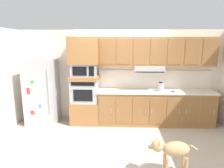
# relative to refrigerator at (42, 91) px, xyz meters

# --- Properties ---
(ground_plane) EXTENTS (9.60, 9.60, 0.00)m
(ground_plane) POSITION_rel_refrigerator_xyz_m (2.06, -0.68, -0.88)
(ground_plane) COLOR #B2A899
(back_kitchen_wall) EXTENTS (6.20, 0.12, 2.50)m
(back_kitchen_wall) POSITION_rel_refrigerator_xyz_m (2.06, 0.43, 0.37)
(back_kitchen_wall) COLOR silver
(back_kitchen_wall) RESTS_ON ground
(refrigerator) EXTENTS (0.76, 0.73, 1.76)m
(refrigerator) POSITION_rel_refrigerator_xyz_m (0.00, 0.00, 0.00)
(refrigerator) COLOR #ADADB2
(refrigerator) RESTS_ON ground
(oven_base_cabinet) EXTENTS (0.74, 0.62, 0.60)m
(oven_base_cabinet) POSITION_rel_refrigerator_xyz_m (1.14, 0.07, -0.58)
(oven_base_cabinet) COLOR #996638
(oven_base_cabinet) RESTS_ON ground
(built_in_oven) EXTENTS (0.70, 0.62, 0.60)m
(built_in_oven) POSITION_rel_refrigerator_xyz_m (1.14, 0.07, 0.02)
(built_in_oven) COLOR #A8AAAF
(built_in_oven) RESTS_ON oven_base_cabinet
(appliance_mid_shelf) EXTENTS (0.74, 0.62, 0.10)m
(appliance_mid_shelf) POSITION_rel_refrigerator_xyz_m (1.14, 0.07, 0.37)
(appliance_mid_shelf) COLOR #996638
(appliance_mid_shelf) RESTS_ON built_in_oven
(microwave) EXTENTS (0.64, 0.54, 0.32)m
(microwave) POSITION_rel_refrigerator_xyz_m (1.14, 0.07, 0.58)
(microwave) COLOR #A8AAAF
(microwave) RESTS_ON appliance_mid_shelf
(appliance_upper_cabinet) EXTENTS (0.74, 0.62, 0.68)m
(appliance_upper_cabinet) POSITION_rel_refrigerator_xyz_m (1.14, 0.07, 1.08)
(appliance_upper_cabinet) COLOR #996638
(appliance_upper_cabinet) RESTS_ON microwave
(lower_cabinet_run) EXTENTS (3.02, 0.63, 0.88)m
(lower_cabinet_run) POSITION_rel_refrigerator_xyz_m (3.02, 0.07, -0.44)
(lower_cabinet_run) COLOR #996638
(lower_cabinet_run) RESTS_ON ground
(countertop_slab) EXTENTS (3.06, 0.64, 0.04)m
(countertop_slab) POSITION_rel_refrigerator_xyz_m (3.02, 0.07, 0.02)
(countertop_slab) COLOR silver
(countertop_slab) RESTS_ON lower_cabinet_run
(backsplash_panel) EXTENTS (3.06, 0.02, 0.50)m
(backsplash_panel) POSITION_rel_refrigerator_xyz_m (3.02, 0.36, 0.29)
(backsplash_panel) COLOR white
(backsplash_panel) RESTS_ON countertop_slab
(upper_cabinet_with_hood) EXTENTS (3.02, 0.48, 0.88)m
(upper_cabinet_with_hood) POSITION_rel_refrigerator_xyz_m (3.01, 0.19, 1.02)
(upper_cabinet_with_hood) COLOR #996638
(upper_cabinet_with_hood) RESTS_ON backsplash_panel
(screwdriver) EXTENTS (0.16, 0.15, 0.03)m
(screwdriver) POSITION_rel_refrigerator_xyz_m (3.44, -0.08, 0.05)
(screwdriver) COLOR black
(screwdriver) RESTS_ON countertop_slab
(electric_kettle) EXTENTS (0.17, 0.17, 0.24)m
(electric_kettle) POSITION_rel_refrigerator_xyz_m (3.14, 0.02, 0.15)
(electric_kettle) COLOR #A8AAAF
(electric_kettle) RESTS_ON countertop_slab
(dog) EXTENTS (0.82, 0.28, 0.65)m
(dog) POSITION_rel_refrigerator_xyz_m (2.93, -2.07, -0.43)
(dog) COLOR tan
(dog) RESTS_ON ground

